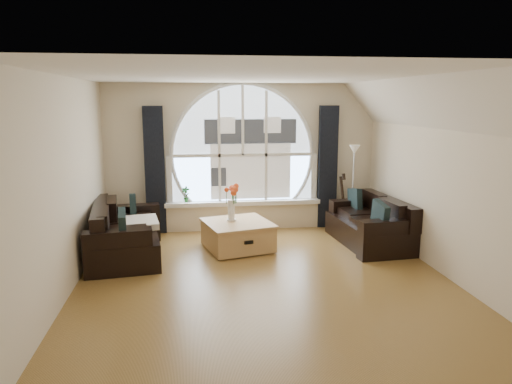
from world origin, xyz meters
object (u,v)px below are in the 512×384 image
Objects in this scene: potted_plant at (186,194)px; guitar at (341,200)px; floor_lamp at (353,189)px; coffee_chest at (238,234)px; vase_flowers at (231,197)px; sofa_right at (369,221)px; sofa_left at (126,231)px.

guitar is at bearing -2.61° from potted_plant.
coffee_chest is at bearing -159.78° from floor_lamp.
vase_flowers is 0.66× the size of guitar.
coffee_chest is at bearing 175.08° from sofa_right.
coffee_chest is 0.95× the size of guitar.
sofa_left is at bearing 170.12° from coffee_chest.
potted_plant is (-0.75, 1.10, -0.15)m from vase_flowers.
floor_lamp is (2.21, 0.81, 0.55)m from coffee_chest.
guitar is (2.17, 0.97, -0.32)m from vase_flowers.
sofa_left is 1.06× the size of sofa_right.
floor_lamp reaches higher than sofa_right.
floor_lamp is (3.97, 0.95, 0.40)m from sofa_left.
sofa_right is at bearing -2.80° from vase_flowers.
sofa_left reaches higher than sofa_right.
vase_flowers is (-0.09, 0.10, 0.60)m from coffee_chest.
sofa_left is at bearing -124.44° from potted_plant.
coffee_chest is 1.53m from potted_plant.
floor_lamp is at bearing -7.23° from potted_plant.
sofa_right is 1.10m from guitar.
coffee_chest is 0.61m from vase_flowers.
floor_lamp is 1.51× the size of guitar.
guitar is 2.92m from potted_plant.
floor_lamp reaches higher than vase_flowers.
floor_lamp is at bearing -84.58° from guitar.
vase_flowers is 1.34m from potted_plant.
guitar reaches higher than sofa_left.
potted_plant is at bearing 172.77° from floor_lamp.
vase_flowers reaches higher than guitar.
sofa_left is 1.17× the size of floor_lamp.
coffee_chest is 3.42× the size of potted_plant.
guitar is (-0.14, 1.08, 0.13)m from sofa_right.
floor_lamp is (2.30, 0.72, -0.05)m from vase_flowers.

